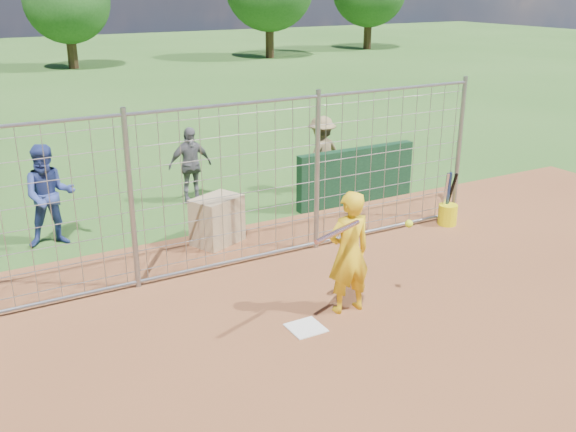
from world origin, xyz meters
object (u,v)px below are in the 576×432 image
bystander_a (49,196)px  bystander_b (190,165)px  equipment_bin (217,220)px  batter (349,253)px  bystander_c (321,154)px  bucket_with_bats (448,212)px

bystander_a → bystander_b: 2.96m
bystander_b → equipment_bin: 2.28m
equipment_bin → bystander_b: bearing=56.7°
batter → bystander_c: size_ratio=1.06×
equipment_bin → bucket_with_bats: bucket_with_bats is taller
batter → bystander_a: 5.22m
bystander_c → bucket_with_bats: bearing=90.9°
bystander_c → equipment_bin: bystander_c is taller
bystander_a → bucket_with_bats: size_ratio=1.75×
bystander_a → equipment_bin: (2.41, -1.26, -0.46)m
bystander_c → bucket_with_bats: size_ratio=1.62×
bystander_a → bystander_c: size_ratio=1.08×
bucket_with_bats → batter: bearing=-152.0°
batter → bystander_c: bearing=-115.0°
batter → equipment_bin: 3.12m
batter → bystander_c: batter is taller
bystander_b → equipment_bin: (-0.39, -2.22, -0.36)m
batter → equipment_bin: bearing=-76.4°
batter → bucket_with_bats: 3.90m
bystander_c → equipment_bin: (-3.03, -1.59, -0.39)m
equipment_bin → bucket_with_bats: size_ratio=0.82×
equipment_bin → bystander_a: bearing=129.2°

